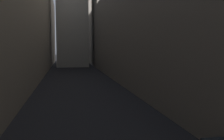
# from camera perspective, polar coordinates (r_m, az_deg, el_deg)

# --- Properties ---
(ground_plane) EXTENTS (264.00, 264.00, 0.00)m
(ground_plane) POSITION_cam_1_polar(r_m,az_deg,el_deg) (40.24, -7.81, -2.16)
(ground_plane) COLOR black
(building_block_right) EXTENTS (10.90, 108.00, 24.83)m
(building_block_right) POSITION_cam_1_polar(r_m,az_deg,el_deg) (44.36, 6.62, 14.63)
(building_block_right) COLOR #60594F
(building_block_right) RESTS_ON ground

